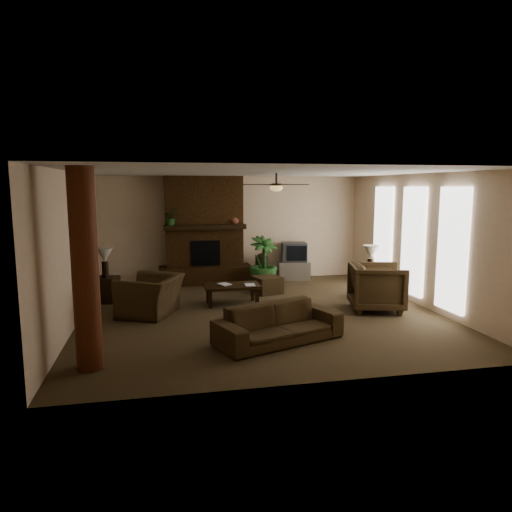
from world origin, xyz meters
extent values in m
plane|color=#4F3F27|center=(0.00, 0.00, 0.00)|extent=(7.00, 7.00, 0.00)
plane|color=silver|center=(0.00, 0.00, 2.80)|extent=(7.00, 7.00, 0.00)
plane|color=beige|center=(0.00, 3.50, 1.40)|extent=(7.00, 0.00, 7.00)
plane|color=beige|center=(0.00, -3.50, 1.40)|extent=(7.00, 0.00, 7.00)
plane|color=beige|center=(-3.50, 0.00, 1.40)|extent=(0.00, 7.00, 7.00)
plane|color=beige|center=(3.50, 0.00, 1.40)|extent=(0.00, 7.00, 7.00)
cube|color=#4D2E14|center=(-0.80, 3.25, 1.40)|extent=(2.00, 0.50, 2.80)
cube|color=#4D2E14|center=(-0.80, 3.15, 0.23)|extent=(2.40, 0.70, 0.45)
cube|color=black|center=(-0.80, 2.99, 0.82)|extent=(0.75, 0.04, 0.65)
cube|color=black|center=(-0.80, 2.97, 1.50)|extent=(2.10, 0.28, 0.12)
cube|color=white|center=(3.45, 1.60, 1.35)|extent=(0.08, 0.85, 2.35)
cube|color=white|center=(3.45, 0.20, 1.35)|extent=(0.08, 0.85, 2.35)
cube|color=white|center=(3.45, -1.20, 1.35)|extent=(0.08, 0.85, 2.35)
cylinder|color=brown|center=(-2.95, -2.40, 1.40)|extent=(0.36, 0.36, 2.80)
cube|color=black|center=(-3.44, 1.80, 1.05)|extent=(0.10, 1.00, 2.10)
cylinder|color=black|center=(0.40, 0.30, 2.68)|extent=(0.04, 0.04, 0.24)
cylinder|color=black|center=(0.40, 0.30, 2.56)|extent=(0.20, 0.20, 0.06)
ellipsoid|color=#F2BF72|center=(0.40, 0.30, 2.50)|extent=(0.26, 0.26, 0.14)
cube|color=black|center=(0.80, 0.30, 2.57)|extent=(0.55, 0.12, 0.01)
cube|color=black|center=(0.00, 0.30, 2.57)|extent=(0.55, 0.12, 0.01)
cube|color=black|center=(0.40, 0.70, 2.57)|extent=(0.12, 0.55, 0.01)
cube|color=black|center=(0.40, -0.10, 2.57)|extent=(0.12, 0.55, 0.01)
imported|color=#42311C|center=(-0.08, -1.82, 0.41)|extent=(2.20, 1.33, 0.83)
imported|color=#42311C|center=(-2.16, 0.29, 0.52)|extent=(1.19, 1.40, 1.04)
imported|color=#42311C|center=(2.39, -0.31, 0.53)|extent=(1.19, 1.24, 1.06)
cube|color=black|center=(-0.45, 0.79, 0.40)|extent=(1.20, 0.70, 0.06)
cube|color=black|center=(-0.95, 0.54, 0.18)|extent=(0.07, 0.07, 0.37)
cube|color=black|center=(0.05, 0.54, 0.18)|extent=(0.07, 0.07, 0.37)
cube|color=black|center=(-0.95, 1.04, 0.18)|extent=(0.07, 0.07, 0.37)
cube|color=black|center=(0.05, 1.04, 0.18)|extent=(0.07, 0.07, 0.37)
cube|color=#42311C|center=(0.54, 1.68, 0.20)|extent=(0.74, 0.74, 0.40)
cube|color=silver|center=(1.63, 3.15, 0.25)|extent=(0.92, 0.62, 0.50)
cube|color=#3C3D3F|center=(1.63, 3.15, 0.76)|extent=(0.72, 0.59, 0.52)
cube|color=black|center=(1.63, 2.88, 0.76)|extent=(0.52, 0.11, 0.40)
cylinder|color=#2F221A|center=(0.70, 3.05, 0.35)|extent=(0.34, 0.34, 0.70)
sphere|color=#2F221A|center=(0.70, 3.05, 0.60)|extent=(0.34, 0.34, 0.34)
imported|color=#275321|center=(0.58, 2.31, 0.36)|extent=(1.21, 1.49, 0.73)
cube|color=black|center=(-3.15, 1.58, 0.28)|extent=(0.62, 0.62, 0.55)
cylinder|color=black|center=(-3.14, 1.56, 0.73)|extent=(0.16, 0.16, 0.35)
cone|color=beige|center=(-3.14, 1.56, 1.05)|extent=(0.40, 0.40, 0.30)
cube|color=black|center=(2.77, 0.84, 0.28)|extent=(0.50, 0.50, 0.55)
cylinder|color=black|center=(2.77, 0.81, 0.73)|extent=(0.15, 0.15, 0.35)
cone|color=beige|center=(2.77, 0.81, 1.05)|extent=(0.38, 0.38, 0.30)
imported|color=#275321|center=(-1.66, 2.93, 1.72)|extent=(0.46, 0.49, 0.33)
imported|color=brown|center=(-0.03, 3.02, 1.67)|extent=(0.28, 0.29, 0.22)
imported|color=#999999|center=(-0.71, 0.75, 0.57)|extent=(0.21, 0.11, 0.29)
imported|color=#999999|center=(-0.19, 0.64, 0.58)|extent=(0.21, 0.04, 0.29)
camera|label=1|loc=(-1.94, -8.98, 2.53)|focal=32.73mm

